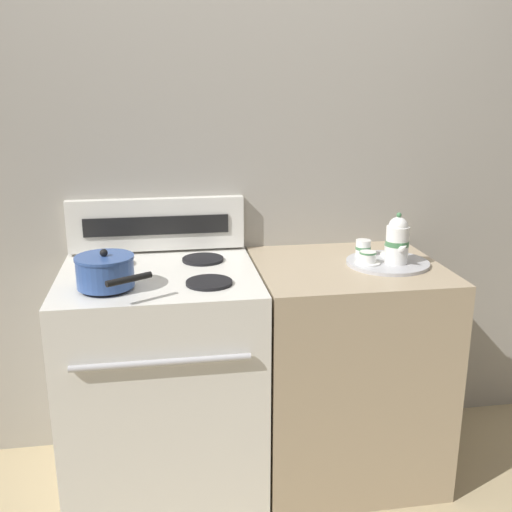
% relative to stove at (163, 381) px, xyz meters
% --- Properties ---
extents(ground_plane, '(6.00, 6.00, 0.00)m').
position_rel_stove_xyz_m(ground_plane, '(0.38, 0.00, -0.46)').
color(ground_plane, tan).
extents(wall_back, '(6.00, 0.05, 2.20)m').
position_rel_stove_xyz_m(wall_back, '(0.38, 0.36, 0.64)').
color(wall_back, '#9E998E').
rests_on(wall_back, ground).
extents(stove, '(0.77, 0.70, 0.94)m').
position_rel_stove_xyz_m(stove, '(0.00, 0.00, 0.00)').
color(stove, silver).
rests_on(stove, ground).
extents(control_panel, '(0.75, 0.05, 0.23)m').
position_rel_stove_xyz_m(control_panel, '(-0.00, 0.31, 0.59)').
color(control_panel, silver).
rests_on(control_panel, stove).
extents(side_counter, '(0.75, 0.68, 0.92)m').
position_rel_stove_xyz_m(side_counter, '(0.77, 0.00, -0.00)').
color(side_counter, tan).
rests_on(side_counter, ground).
extents(saucepan, '(0.27, 0.31, 0.14)m').
position_rel_stove_xyz_m(saucepan, '(-0.18, -0.15, 0.53)').
color(saucepan, '#335193').
rests_on(saucepan, stove).
extents(serving_tray, '(0.34, 0.34, 0.01)m').
position_rel_stove_xyz_m(serving_tray, '(0.92, -0.02, 0.47)').
color(serving_tray, '#B2B2B7').
rests_on(serving_tray, side_counter).
extents(teapot, '(0.09, 0.15, 0.21)m').
position_rel_stove_xyz_m(teapot, '(0.95, -0.05, 0.57)').
color(teapot, white).
rests_on(teapot, serving_tray).
extents(teacup_left, '(0.10, 0.10, 0.05)m').
position_rel_stove_xyz_m(teacup_left, '(0.97, 0.06, 0.50)').
color(teacup_left, white).
rests_on(teacup_left, serving_tray).
extents(teacup_right, '(0.10, 0.10, 0.05)m').
position_rel_stove_xyz_m(teacup_right, '(0.83, -0.04, 0.50)').
color(teacup_right, white).
rests_on(teacup_right, serving_tray).
extents(creamer_jug, '(0.06, 0.06, 0.07)m').
position_rel_stove_xyz_m(creamer_jug, '(0.85, 0.08, 0.51)').
color(creamer_jug, white).
rests_on(creamer_jug, serving_tray).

